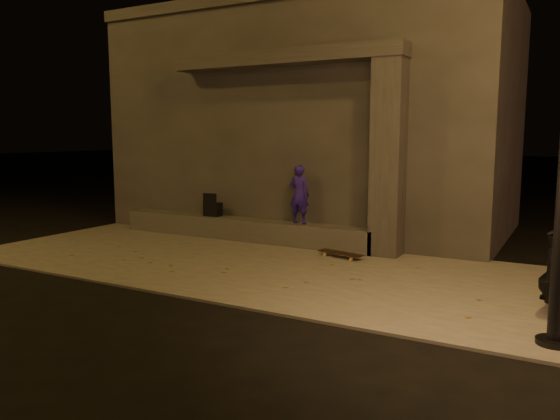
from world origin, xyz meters
The scene contains 9 objects.
ground centered at (0.00, 0.00, 0.00)m, with size 120.00×120.00×0.00m, color black.
sidewalk centered at (0.00, 2.00, 0.02)m, with size 11.00×4.40×0.04m, color #6A645D.
building centered at (-1.00, 6.49, 2.61)m, with size 9.00×5.10×5.22m.
ledge centered at (-1.50, 3.75, 0.27)m, with size 6.00×0.55×0.45m, color #4A4943.
column centered at (1.70, 3.75, 1.84)m, with size 0.55×0.55×3.60m, color #373432.
canopy centered at (-0.50, 3.80, 3.78)m, with size 5.00×0.70×0.28m, color #373432.
skateboarder centered at (-0.13, 3.75, 1.09)m, with size 0.43×0.29×1.19m, color #291690.
backpack centered at (-2.27, 3.75, 0.67)m, with size 0.38×0.26×0.51m.
skateboard centered at (1.05, 3.10, 0.12)m, with size 0.91×0.42×0.10m.
Camera 1 is at (4.81, -5.99, 2.26)m, focal length 35.00 mm.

